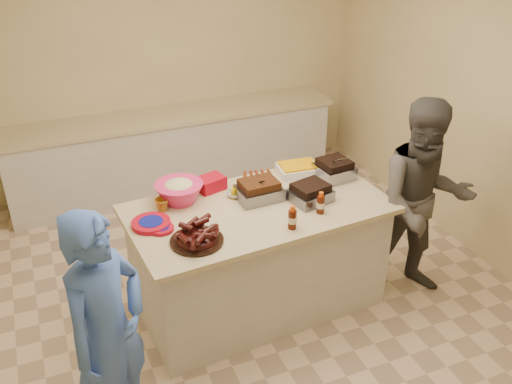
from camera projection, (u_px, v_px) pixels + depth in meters
name	position (u px, v px, depth m)	size (l,w,h in m)	color
room	(247.00, 304.00, 4.74)	(4.50, 5.00, 2.70)	beige
back_counter	(174.00, 152.00, 6.30)	(3.60, 0.64, 0.90)	beige
island	(258.00, 303.00, 4.75)	(1.96, 1.03, 0.93)	beige
rib_platter	(197.00, 242.00, 3.88)	(0.37, 0.37, 0.15)	#3F0D0B
pulled_pork_tray	(259.00, 199.00, 4.41)	(0.33, 0.25, 0.10)	#47230F
brisket_tray	(310.00, 201.00, 4.38)	(0.30, 0.25, 0.09)	black
roasting_pan	(334.00, 177.00, 4.72)	(0.27, 0.27, 0.11)	gray
coleslaw_bowl	(180.00, 201.00, 4.38)	(0.37, 0.37, 0.26)	#E22968
sausage_plate	(259.00, 185.00, 4.60)	(0.31, 0.31, 0.05)	silver
mac_cheese_dish	(298.00, 173.00, 4.79)	(0.33, 0.24, 0.09)	#F4B001
bbq_bottle_a	(292.00, 228.00, 4.04)	(0.06, 0.06, 0.18)	#401205
bbq_bottle_b	(320.00, 213.00, 4.22)	(0.06, 0.06, 0.17)	#401205
mustard_bottle	(233.00, 198.00, 4.42)	(0.04, 0.04, 0.11)	#D5BA04
sauce_bowl	(236.00, 196.00, 4.44)	(0.13, 0.04, 0.13)	silver
plate_stack_large	(151.00, 225.00, 4.07)	(0.28, 0.28, 0.03)	#A7071A
plate_stack_small	(162.00, 230.00, 4.01)	(0.18, 0.18, 0.02)	#A7071A
plastic_cup	(162.00, 210.00, 4.25)	(0.11, 0.10, 0.11)	#AB6E16
basket_stack	(211.00, 189.00, 4.54)	(0.21, 0.16, 0.11)	#A7071A
guest_gray	(408.00, 287.00, 4.93)	(0.83, 1.70, 0.64)	#514E49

